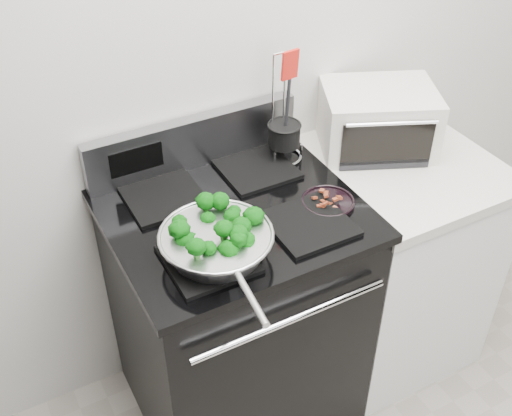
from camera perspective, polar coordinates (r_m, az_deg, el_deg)
back_wall at (r=2.20m, az=0.94°, el=15.18°), size 4.00×0.02×2.70m
gas_range at (r=2.34m, az=-1.73°, el=-9.18°), size 0.79×0.69×1.13m
counter at (r=2.64m, az=11.72°, el=-4.25°), size 0.62×0.68×0.92m
skillet at (r=1.83m, az=-3.52°, el=-3.09°), size 0.33×0.53×0.07m
broccoli_pile at (r=1.82m, az=-3.57°, el=-2.59°), size 0.26×0.26×0.09m
bacon_plate at (r=2.06m, az=6.43°, el=0.78°), size 0.17×0.17×0.04m
utensil_holder at (r=2.23m, az=2.50°, el=6.02°), size 0.13×0.13×0.41m
toaster_oven at (r=2.37m, az=10.78°, el=7.74°), size 0.48×0.44×0.23m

